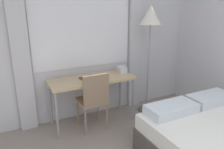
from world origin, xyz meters
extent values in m
cube|color=silver|center=(0.00, 2.83, 1.35)|extent=(4.78, 0.05, 2.70)
cube|color=white|center=(-0.10, 2.79, 1.60)|extent=(1.59, 0.01, 1.50)
cube|color=silver|center=(-1.04, 2.75, 1.30)|extent=(0.24, 0.06, 2.60)
cube|color=silver|center=(0.83, 2.75, 1.30)|extent=(0.24, 0.06, 2.60)
cube|color=tan|center=(-0.10, 2.49, 0.72)|extent=(1.29, 0.51, 0.04)
cylinder|color=gray|center=(-0.71, 2.27, 0.35)|extent=(0.04, 0.04, 0.70)
cylinder|color=gray|center=(0.50, 2.27, 0.35)|extent=(0.04, 0.04, 0.70)
cylinder|color=gray|center=(-0.71, 2.70, 0.35)|extent=(0.04, 0.04, 0.70)
cylinder|color=gray|center=(0.50, 2.70, 0.35)|extent=(0.04, 0.04, 0.70)
cube|color=#8C7259|center=(-0.17, 2.34, 0.44)|extent=(0.40, 0.40, 0.05)
cube|color=#8C7259|center=(-0.17, 2.16, 0.68)|extent=(0.38, 0.04, 0.43)
cylinder|color=#8C7259|center=(-0.34, 2.17, 0.21)|extent=(0.03, 0.03, 0.41)
cylinder|color=#8C7259|center=(0.00, 2.17, 0.21)|extent=(0.03, 0.03, 0.41)
cylinder|color=#8C7259|center=(-0.34, 2.51, 0.21)|extent=(0.03, 0.03, 0.41)
cylinder|color=#8C7259|center=(0.00, 2.51, 0.21)|extent=(0.03, 0.03, 0.41)
cube|color=silver|center=(0.53, 1.41, 0.56)|extent=(0.65, 0.32, 0.12)
cube|color=silver|center=(1.23, 1.41, 0.56)|extent=(0.65, 0.32, 0.12)
cylinder|color=#4C4C51|center=(0.90, 2.44, 0.01)|extent=(0.29, 0.29, 0.03)
cylinder|color=gray|center=(0.90, 2.44, 0.77)|extent=(0.02, 0.02, 1.48)
cone|color=silver|center=(0.90, 2.44, 1.66)|extent=(0.34, 0.34, 0.30)
cube|color=silver|center=(0.45, 2.55, 0.79)|extent=(0.13, 0.18, 0.09)
cube|color=silver|center=(0.45, 2.55, 0.84)|extent=(0.15, 0.06, 0.02)
cube|color=#4C4238|center=(-0.16, 2.47, 0.75)|extent=(0.26, 0.25, 0.02)
cube|color=white|center=(-0.16, 2.47, 0.76)|extent=(0.24, 0.23, 0.01)
camera|label=1|loc=(-1.25, -0.46, 1.78)|focal=35.00mm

